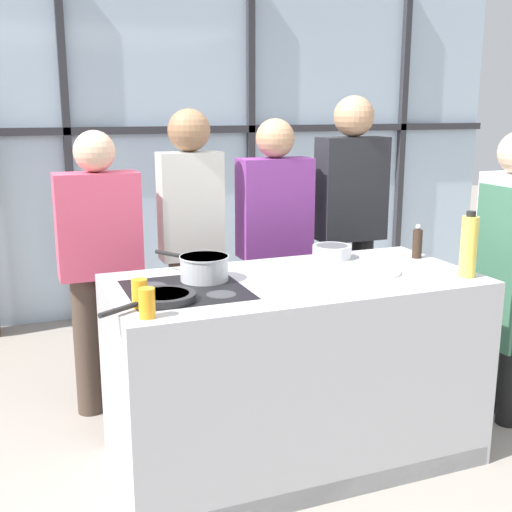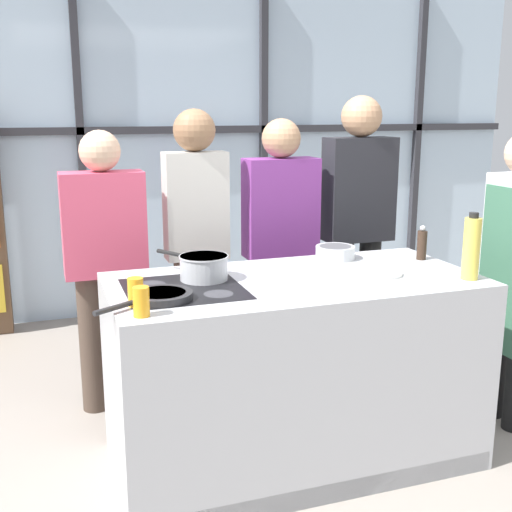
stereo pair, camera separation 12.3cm
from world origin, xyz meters
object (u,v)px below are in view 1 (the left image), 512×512
spectator_center_left (191,232)px  juice_glass_far (140,293)px  chef (509,259)px  oil_bottle (469,246)px  spectator_far_right (350,218)px  pepper_grinder (417,243)px  frying_pan (163,297)px  juice_glass_near (147,303)px  saucepan (204,267)px  mixing_bowl (332,251)px  spectator_far_left (100,259)px  spectator_center_right (275,238)px  white_plate (376,272)px

spectator_center_left → juice_glass_far: (-0.51, -1.06, -0.03)m
chef → oil_bottle: size_ratio=5.06×
spectator_far_right → pepper_grinder: (-0.00, -0.73, -0.02)m
frying_pan → juice_glass_near: bearing=-118.9°
saucepan → juice_glass_far: size_ratio=3.29×
frying_pan → mixing_bowl: mixing_bowl is taller
juice_glass_near → saucepan: bearing=51.2°
chef → spectator_center_left: bearing=59.1°
spectator_far_left → mixing_bowl: bearing=153.9°
spectator_far_left → pepper_grinder: 1.74m
chef → oil_bottle: bearing=116.7°
spectator_far_left → saucepan: spectator_far_left is taller
spectator_far_right → pepper_grinder: 0.73m
oil_bottle → pepper_grinder: (0.01, 0.42, -0.07)m
spectator_far_left → mixing_bowl: spectator_far_left is taller
oil_bottle → chef: bearing=26.7°
saucepan → juice_glass_far: (-0.36, -0.31, -0.00)m
oil_bottle → juice_glass_far: bearing=176.7°
spectator_far_left → spectator_center_left: spectator_center_left is taller
juice_glass_far → spectator_center_right: bearing=45.5°
saucepan → chef: bearing=-5.5°
spectator_center_left → oil_bottle: 1.55m
frying_pan → spectator_center_right: bearing=47.1°
oil_bottle → spectator_center_right: bearing=114.1°
juice_glass_far → spectator_far_left: bearing=90.7°
spectator_center_left → juice_glass_near: 1.30m
spectator_far_right → pepper_grinder: size_ratio=9.75×
juice_glass_near → spectator_center_right: bearing=49.1°
frying_pan → pepper_grinder: bearing=10.7°
chef → juice_glass_far: 2.03m
spectator_center_left → pepper_grinder: 1.28m
saucepan → mixing_bowl: saucepan is taller
juice_glass_near → juice_glass_far: size_ratio=1.00×
spectator_far_left → frying_pan: 1.01m
chef → juice_glass_far: chef is taller
spectator_center_left → frying_pan: (-0.41, -1.00, -0.07)m
saucepan → white_plate: (0.82, -0.18, -0.05)m
spectator_center_right → oil_bottle: 1.26m
spectator_far_right → spectator_center_left: bearing=0.0°
frying_pan → saucepan: (0.26, 0.26, 0.04)m
spectator_far_left → oil_bottle: bearing=143.8°
spectator_center_left → juice_glass_near: spectator_center_left is taller
mixing_bowl → oil_bottle: oil_bottle is taller
spectator_far_left → frying_pan: size_ratio=3.72×
frying_pan → white_plate: 1.08m
frying_pan → juice_glass_far: 0.13m
spectator_center_left → frying_pan: spectator_center_left is taller
spectator_far_left → mixing_bowl: (1.15, -0.56, 0.07)m
chef → spectator_far_left: same height
chef → oil_bottle: chef is taller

